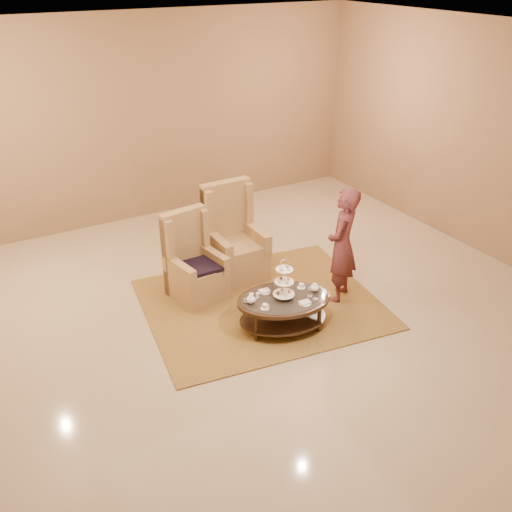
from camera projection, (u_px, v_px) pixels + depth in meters
ground at (265, 318)px, 7.55m from camera, size 8.00×8.00×0.00m
ceiling at (265, 318)px, 7.55m from camera, size 8.00×8.00×0.02m
wall_back at (148, 119)px, 9.80m from camera, size 8.00×0.04×3.50m
wall_right at (497, 145)px, 8.48m from camera, size 0.04×8.00×3.50m
rug at (261, 303)px, 7.84m from camera, size 3.40×2.96×0.02m
tea_table at (283, 303)px, 7.19m from camera, size 1.36×1.10×1.00m
armchair_left at (193, 269)px, 7.87m from camera, size 0.77×0.79×1.23m
armchair_right at (233, 245)px, 8.40m from camera, size 0.75×0.78×1.39m
person at (342, 246)px, 7.61m from camera, size 0.71×0.66×1.63m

